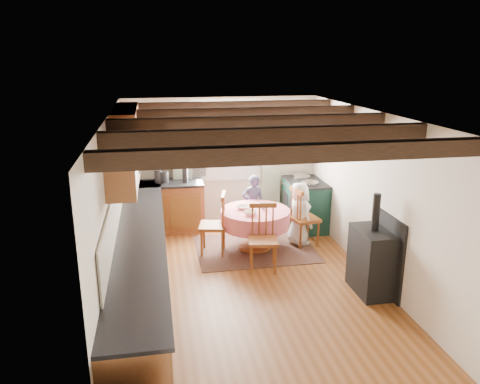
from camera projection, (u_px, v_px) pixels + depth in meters
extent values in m
cube|color=brown|center=(250.00, 285.00, 6.66)|extent=(3.60, 5.50, 0.00)
cube|color=white|center=(251.00, 115.00, 5.99)|extent=(3.60, 5.50, 0.00)
cube|color=silver|center=(221.00, 161.00, 8.92)|extent=(3.60, 0.00, 2.40)
cube|color=silver|center=(321.00, 309.00, 3.73)|extent=(3.60, 0.00, 2.40)
cube|color=silver|center=(113.00, 213.00, 6.01)|extent=(0.00, 5.50, 2.40)
cube|color=silver|center=(375.00, 198.00, 6.64)|extent=(0.00, 5.50, 2.40)
cube|color=#301F13|center=(298.00, 153.00, 4.13)|extent=(3.60, 0.16, 0.16)
cube|color=#301F13|center=(270.00, 135.00, 5.07)|extent=(3.60, 0.16, 0.16)
cube|color=#301F13|center=(251.00, 122.00, 6.01)|extent=(3.60, 0.16, 0.16)
cube|color=#301F13|center=(238.00, 113.00, 6.96)|extent=(3.60, 0.16, 0.16)
cube|color=#301F13|center=(227.00, 106.00, 7.90)|extent=(3.60, 0.16, 0.16)
cube|color=beige|center=(116.00, 205.00, 6.30)|extent=(0.02, 4.50, 0.55)
cube|color=beige|center=(168.00, 164.00, 8.73)|extent=(1.40, 0.02, 0.55)
cube|color=brown|center=(141.00, 265.00, 6.28)|extent=(0.60, 5.30, 0.88)
cube|color=brown|center=(168.00, 207.00, 8.67)|extent=(1.30, 0.60, 0.88)
cube|color=black|center=(140.00, 233.00, 6.15)|extent=(0.64, 5.30, 0.04)
cube|color=black|center=(167.00, 183.00, 8.52)|extent=(1.30, 0.64, 0.04)
cube|color=brown|center=(127.00, 138.00, 6.96)|extent=(0.34, 1.80, 0.90)
cube|color=brown|center=(122.00, 164.00, 5.56)|extent=(0.34, 0.90, 0.70)
cube|color=white|center=(226.00, 140.00, 8.81)|extent=(1.34, 0.03, 1.54)
cube|color=white|center=(226.00, 140.00, 8.82)|extent=(1.20, 0.01, 1.40)
cube|color=#A4B486|center=(182.00, 169.00, 8.72)|extent=(0.35, 0.10, 2.10)
cube|color=#A4B486|center=(271.00, 165.00, 9.02)|extent=(0.35, 0.10, 2.10)
cylinder|color=black|center=(227.00, 109.00, 8.56)|extent=(2.00, 0.03, 0.03)
cube|color=gold|center=(320.00, 136.00, 8.66)|extent=(0.04, 0.50, 0.60)
cylinder|color=silver|center=(276.00, 134.00, 8.93)|extent=(0.30, 0.02, 0.30)
cube|color=#3A2018|center=(255.00, 249.00, 7.91)|extent=(1.95, 1.51, 0.01)
imported|color=#393955|center=(253.00, 205.00, 8.45)|extent=(0.41, 0.27, 1.10)
imported|color=silver|center=(299.00, 214.00, 7.98)|extent=(0.51, 0.62, 1.10)
imported|color=silver|center=(243.00, 207.00, 7.77)|extent=(0.31, 0.31, 0.05)
imported|color=silver|center=(250.00, 213.00, 7.48)|extent=(0.23, 0.23, 0.06)
imported|color=silver|center=(263.00, 207.00, 7.75)|extent=(0.11, 0.11, 0.09)
cylinder|color=#262628|center=(158.00, 176.00, 8.46)|extent=(0.14, 0.14, 0.24)
cylinder|color=#262628|center=(164.00, 177.00, 8.49)|extent=(0.18, 0.18, 0.20)
cylinder|color=#262628|center=(185.00, 175.00, 8.46)|extent=(0.10, 0.10, 0.29)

